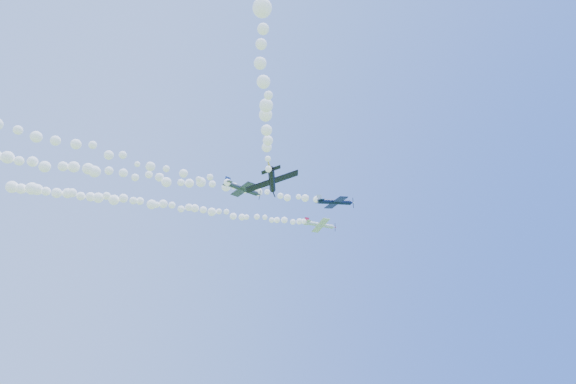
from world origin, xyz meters
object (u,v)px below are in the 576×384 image
plane_white (320,225)px  plane_grey (243,189)px  plane_black (272,181)px  plane_navy (336,202)px

plane_white → plane_grey: 38.74m
plane_grey → plane_black: 8.29m
plane_white → plane_black: size_ratio=1.13×
plane_navy → plane_black: bearing=-136.5°
plane_navy → plane_black: (-20.78, -10.62, -6.83)m
plane_white → plane_black: plane_white is taller
plane_navy → plane_white: bearing=78.6°
plane_navy → plane_grey: 22.45m
plane_black → plane_navy: bearing=-30.2°
plane_grey → plane_navy: bearing=9.1°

